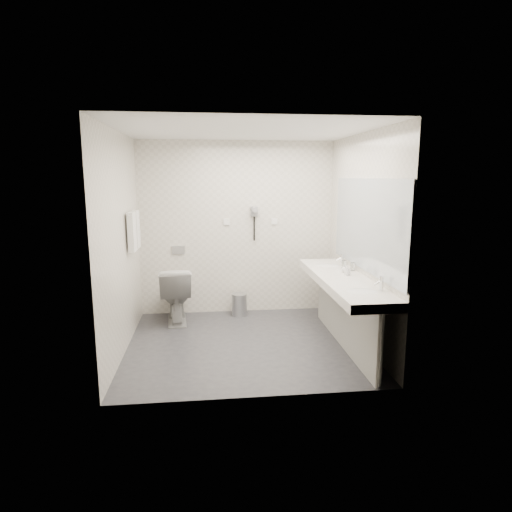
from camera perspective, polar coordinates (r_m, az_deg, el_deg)
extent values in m
plane|color=#2E2E34|center=(5.34, -1.45, -11.48)|extent=(2.80, 2.80, 0.00)
plane|color=silver|center=(4.98, -1.58, 16.29)|extent=(2.80, 2.80, 0.00)
plane|color=silver|center=(6.29, -2.55, 3.66)|extent=(2.80, 0.00, 2.80)
plane|color=silver|center=(3.73, 0.22, -1.05)|extent=(2.80, 0.00, 2.80)
plane|color=silver|center=(5.08, -17.45, 1.55)|extent=(0.00, 2.60, 2.60)
plane|color=silver|center=(5.31, 13.72, 2.11)|extent=(0.00, 2.60, 2.60)
cube|color=white|center=(5.12, 11.37, -3.24)|extent=(0.55, 2.20, 0.10)
cube|color=#999891|center=(5.24, 11.47, -7.74)|extent=(0.03, 2.15, 0.75)
cylinder|color=silver|center=(4.34, 16.13, -11.88)|extent=(0.06, 0.06, 0.75)
cylinder|color=silver|center=(6.21, 8.79, -4.79)|extent=(0.06, 0.06, 0.75)
cube|color=#B2BCC6|center=(5.10, 14.43, 4.00)|extent=(0.02, 2.20, 1.05)
ellipsoid|color=white|center=(4.52, 13.90, -4.72)|extent=(0.40, 0.31, 0.05)
ellipsoid|color=white|center=(5.72, 9.41, -1.37)|extent=(0.40, 0.31, 0.05)
cylinder|color=silver|center=(4.57, 16.24, -3.51)|extent=(0.04, 0.04, 0.15)
cylinder|color=silver|center=(5.76, 11.30, -0.45)|extent=(0.04, 0.04, 0.15)
imported|color=silver|center=(5.18, 12.01, -1.87)|extent=(0.07, 0.07, 0.12)
imported|color=silver|center=(5.33, 11.63, -1.65)|extent=(0.10, 0.10, 0.09)
cylinder|color=silver|center=(5.45, 12.67, -1.38)|extent=(0.06, 0.06, 0.10)
cylinder|color=silver|center=(5.52, 11.55, -1.14)|extent=(0.08, 0.08, 0.11)
imported|color=white|center=(6.10, -10.58, -4.99)|extent=(0.49, 0.80, 0.77)
cube|color=#B2B5BA|center=(6.32, -10.23, 0.78)|extent=(0.18, 0.02, 0.12)
cylinder|color=#B2B5BA|center=(6.31, -2.22, -6.50)|extent=(0.29, 0.29, 0.31)
cylinder|color=#B2B5BA|center=(6.26, -2.23, -5.07)|extent=(0.22, 0.22, 0.02)
cylinder|color=silver|center=(5.58, -16.06, 5.49)|extent=(0.02, 0.62, 0.02)
cube|color=white|center=(5.46, -16.08, 3.06)|extent=(0.07, 0.24, 0.48)
cube|color=white|center=(5.73, -15.62, 3.42)|extent=(0.07, 0.24, 0.48)
cube|color=gray|center=(6.26, -0.25, 5.93)|extent=(0.10, 0.04, 0.14)
cylinder|color=gray|center=(6.19, -0.18, 6.16)|extent=(0.08, 0.14, 0.08)
cylinder|color=black|center=(6.27, -0.23, 3.64)|extent=(0.02, 0.02, 0.35)
cube|color=white|center=(6.26, -3.92, 4.53)|extent=(0.09, 0.02, 0.09)
cube|color=white|center=(6.33, 2.44, 4.61)|extent=(0.09, 0.02, 0.09)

